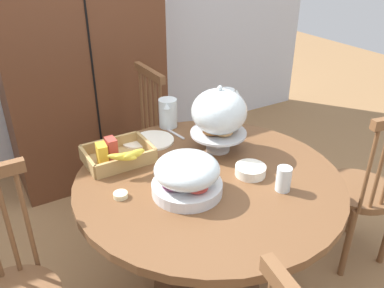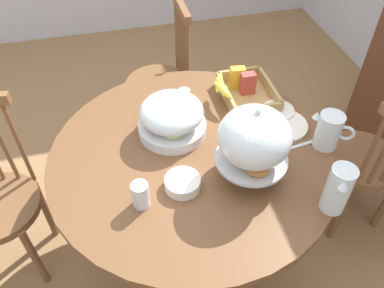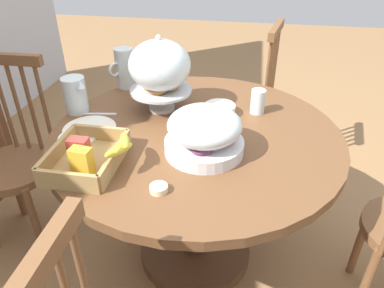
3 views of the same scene
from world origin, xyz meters
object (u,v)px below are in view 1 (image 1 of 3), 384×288
object	(u,v)px
windsor_chair_by_cabinet	(362,192)
drinking_glass	(284,179)
milk_pitcher	(168,114)
fruit_platter_covered	(187,176)
china_plate_large	(153,140)
dining_table	(208,214)
china_plate_small	(137,142)
cereal_bowl	(250,170)
cereal_basket	(117,155)
windsor_chair_facing_door	(134,149)
pastry_stand_with_dome	(219,114)
butter_dish	(121,195)
wooden_armoire	(79,49)
orange_juice_pitcher	(226,108)

from	to	relation	value
windsor_chair_by_cabinet	drinking_glass	bearing A→B (deg)	-175.43
windsor_chair_by_cabinet	milk_pitcher	bearing A→B (deg)	136.40
fruit_platter_covered	china_plate_large	size ratio (longest dim) A/B	1.36
dining_table	china_plate_small	distance (m)	0.53
cereal_bowl	drinking_glass	xyz separation A→B (m)	(0.04, -0.17, 0.03)
dining_table	china_plate_large	size ratio (longest dim) A/B	5.51
cereal_basket	china_plate_small	bearing A→B (deg)	38.50
windsor_chair_facing_door	drinking_glass	world-z (taller)	windsor_chair_facing_door
windsor_chair_by_cabinet	windsor_chair_facing_door	xyz separation A→B (m)	(-0.88, 1.10, 0.00)
milk_pitcher	cereal_basket	size ratio (longest dim) A/B	0.53
pastry_stand_with_dome	milk_pitcher	world-z (taller)	pastry_stand_with_dome
milk_pitcher	butter_dish	world-z (taller)	milk_pitcher
windsor_chair_facing_door	cereal_bowl	bearing A→B (deg)	-80.61
windsor_chair_by_cabinet	drinking_glass	distance (m)	0.75
wooden_armoire	pastry_stand_with_dome	xyz separation A→B (m)	(0.28, -1.35, -0.05)
china_plate_small	windsor_chair_facing_door	bearing A→B (deg)	70.13
cereal_basket	butter_dish	xyz separation A→B (m)	(-0.09, -0.27, -0.03)
pastry_stand_with_dome	drinking_glass	bearing A→B (deg)	-84.90
windsor_chair_facing_door	china_plate_large	bearing A→B (deg)	-99.14
windsor_chair_facing_door	dining_table	bearing A→B (deg)	-90.57
china_plate_large	butter_dish	distance (m)	0.51
cereal_bowl	milk_pitcher	bearing A→B (deg)	97.23
dining_table	orange_juice_pitcher	size ratio (longest dim) A/B	5.93
cereal_basket	dining_table	bearing A→B (deg)	-47.05
dining_table	drinking_glass	size ratio (longest dim) A/B	11.01
wooden_armoire	pastry_stand_with_dome	bearing A→B (deg)	-78.30
windsor_chair_by_cabinet	cereal_basket	distance (m)	1.34
butter_dish	windsor_chair_by_cabinet	bearing A→B (deg)	-11.05
china_plate_large	china_plate_small	size ratio (longest dim) A/B	1.47
wooden_armoire	milk_pitcher	size ratio (longest dim) A/B	11.75
milk_pitcher	cereal_basket	bearing A→B (deg)	-149.56
wooden_armoire	butter_dish	size ratio (longest dim) A/B	32.67
cereal_basket	drinking_glass	size ratio (longest dim) A/B	2.87
pastry_stand_with_dome	butter_dish	bearing A→B (deg)	-167.22
windsor_chair_facing_door	milk_pitcher	distance (m)	0.50
wooden_armoire	dining_table	world-z (taller)	wooden_armoire
dining_table	drinking_glass	bearing A→B (deg)	-48.73
dining_table	drinking_glass	distance (m)	0.42
windsor_chair_facing_door	butter_dish	world-z (taller)	windsor_chair_facing_door
windsor_chair_by_cabinet	orange_juice_pitcher	xyz separation A→B (m)	(-0.49, 0.63, 0.38)
orange_juice_pitcher	butter_dish	distance (m)	0.88
fruit_platter_covered	orange_juice_pitcher	distance (m)	0.73
cereal_basket	drinking_glass	xyz separation A→B (m)	(0.52, -0.58, 0.01)
dining_table	butter_dish	size ratio (longest dim) A/B	20.19
orange_juice_pitcher	milk_pitcher	world-z (taller)	orange_juice_pitcher
orange_juice_pitcher	windsor_chair_facing_door	bearing A→B (deg)	129.24
milk_pitcher	china_plate_small	bearing A→B (deg)	-155.36
windsor_chair_by_cabinet	china_plate_small	xyz separation A→B (m)	(-1.04, 0.64, 0.30)
china_plate_large	dining_table	bearing A→B (deg)	-81.51
windsor_chair_facing_door	fruit_platter_covered	size ratio (longest dim) A/B	3.25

